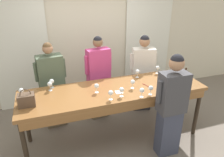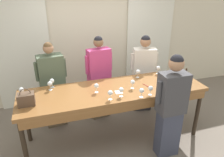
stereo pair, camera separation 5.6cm
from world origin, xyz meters
name	(u,v)px [view 2 (the right image)]	position (x,y,z in m)	size (l,w,h in m)	color
ground_plane	(113,137)	(0.00, 0.00, 0.00)	(18.00, 18.00, 0.00)	#70665B
wall_back	(90,40)	(0.00, 1.73, 1.40)	(12.00, 0.06, 2.80)	beige
curtain_panel_left	(21,48)	(-1.46, 1.67, 1.34)	(1.16, 0.03, 2.69)	white
curtain_panel_right	(149,38)	(1.46, 1.67, 1.34)	(1.16, 0.03, 2.69)	white
tasting_bar	(114,94)	(0.00, -0.02, 0.91)	(3.05, 0.90, 0.99)	brown
wine_bottle	(185,80)	(1.15, -0.29, 1.11)	(0.08, 0.08, 0.34)	black
handbag	(26,99)	(-1.34, -0.10, 1.08)	(0.23, 0.16, 0.26)	brown
wine_glass_front_left	(21,90)	(-1.42, 0.18, 1.10)	(0.08, 0.08, 0.15)	white
wine_glass_front_mid	(96,86)	(-0.30, -0.03, 1.10)	(0.08, 0.08, 0.15)	white
wine_glass_front_right	(151,88)	(0.48, -0.37, 1.10)	(0.08, 0.08, 0.15)	white
wine_glass_center_left	(138,72)	(0.57, 0.31, 1.10)	(0.08, 0.08, 0.15)	white
wine_glass_center_mid	(133,82)	(0.30, -0.08, 1.10)	(0.08, 0.08, 0.15)	white
wine_glass_center_right	(121,90)	(0.03, -0.28, 1.10)	(0.08, 0.08, 0.15)	white
wine_glass_back_left	(142,91)	(0.32, -0.39, 1.10)	(0.08, 0.08, 0.15)	white
wine_glass_back_mid	(52,81)	(-0.96, 0.37, 1.10)	(0.08, 0.08, 0.15)	white
wine_glass_back_right	(110,93)	(-0.16, -0.32, 1.10)	(0.08, 0.08, 0.15)	white
wine_glass_near_host	(158,68)	(1.01, 0.36, 1.10)	(0.08, 0.08, 0.15)	white
wine_glass_by_bottle	(50,84)	(-0.99, 0.28, 1.10)	(0.08, 0.08, 0.15)	white
napkin	(119,92)	(0.04, -0.14, 0.99)	(0.13, 0.13, 0.00)	white
pen	(146,85)	(0.56, -0.05, 0.99)	(0.05, 0.13, 0.01)	maroon
guest_olive_jacket	(53,86)	(-0.94, 0.75, 0.83)	(0.56, 0.31, 1.67)	brown
guest_pink_top	(99,78)	(-0.05, 0.75, 0.87)	(0.56, 0.27, 1.71)	brown
guest_cream_sweater	(143,74)	(0.90, 0.75, 0.85)	(0.56, 0.32, 1.65)	#28282D
host_pouring	(171,107)	(0.70, -0.63, 0.88)	(0.52, 0.26, 1.71)	#383D51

